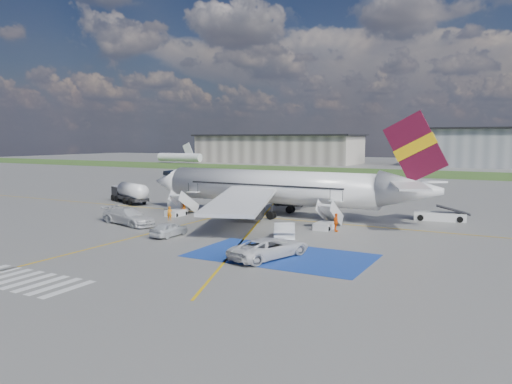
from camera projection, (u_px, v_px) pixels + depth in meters
ground at (203, 235)px, 47.05m from camera, size 400.00×400.00×0.00m
grass_strip at (409, 173)px, 130.23m from camera, size 400.00×30.00×0.01m
taxiway_line_main at (262, 217)px, 57.56m from camera, size 120.00×0.20×0.01m
taxiway_line_cross at (83, 250)px, 40.65m from camera, size 0.20×60.00×0.01m
taxiway_line_diag at (262, 217)px, 57.56m from camera, size 20.71×56.45×0.01m
staging_box at (281, 256)px, 38.84m from camera, size 14.00×8.00×0.01m
crosswalk at (22, 280)px, 32.14m from camera, size 9.00×4.00×0.01m
terminal_west at (278, 149)px, 186.24m from camera, size 60.00×22.00×10.00m
terminal_centre at (502, 148)px, 155.19m from camera, size 48.00×18.00×12.00m
airliner at (281, 187)px, 58.24m from camera, size 36.81×32.95×11.92m
airstairs_fwd at (178, 210)px, 59.08m from camera, size 1.90×5.20×3.60m
airstairs_aft at (326, 223)px, 50.37m from camera, size 1.90×5.20×3.60m
fuel_tanker at (130, 194)px, 70.31m from camera, size 8.55×5.54×2.87m
gpu_cart at (178, 206)px, 61.00m from camera, size 2.39×1.70×1.86m
belt_loader at (440, 217)px, 55.40m from camera, size 6.04×3.00×1.75m
car_silver_a at (169, 229)px, 46.37m from camera, size 1.73×4.13×1.40m
car_silver_b at (284, 231)px, 44.61m from camera, size 3.86×5.47×1.71m
van_white_a at (270, 244)px, 38.09m from camera, size 4.04×6.04×2.08m
van_white_b at (128, 214)px, 52.86m from camera, size 6.28×3.86×2.29m
crew_fwd at (170, 213)px, 55.56m from camera, size 0.67×0.59×1.55m
crew_nose at (183, 208)px, 59.46m from camera, size 0.89×0.94×1.53m
crew_aft at (336, 222)px, 48.73m from camera, size 0.47×1.07×1.81m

